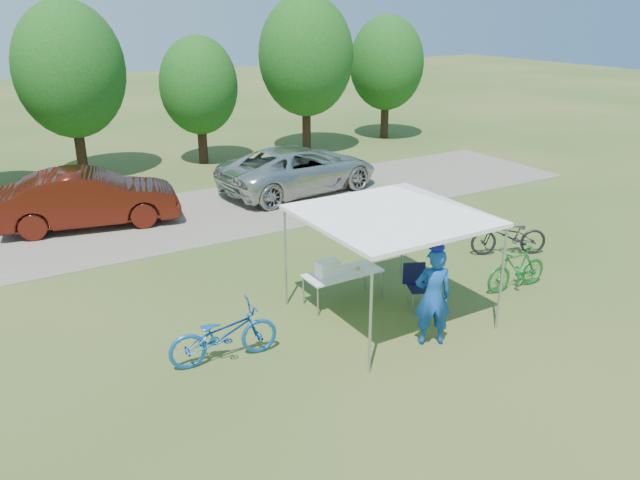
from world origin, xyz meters
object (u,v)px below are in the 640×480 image
object	(u,v)px
folding_table	(343,274)
bike_dark	(509,236)
minivan	(299,169)
cyclist	(433,297)
bike_green	(517,269)
bike_blue	(223,334)
folding_chair	(417,281)
sedan	(89,198)
cooler	(328,268)

from	to	relation	value
folding_table	bike_dark	world-z (taller)	bike_dark
bike_dark	minivan	bearing A→B (deg)	-139.99
bike_dark	folding_table	bearing A→B (deg)	-61.83
folding_table	cyclist	world-z (taller)	cyclist
bike_green	minivan	bearing A→B (deg)	-173.46
bike_blue	bike_green	world-z (taller)	bike_blue
folding_chair	bike_green	world-z (taller)	bike_green
bike_dark	sedan	world-z (taller)	sedan
folding_table	folding_chair	distance (m)	1.54
sedan	cooler	bearing A→B (deg)	-146.89
bike_green	folding_table	bearing A→B (deg)	-107.12
folding_table	cyclist	size ratio (longest dim) A/B	0.88
folding_chair	cooler	bearing A→B (deg)	173.82
bike_blue	bike_green	distance (m)	6.66
folding_chair	sedan	world-z (taller)	sedan
bike_green	folding_chair	bearing A→B (deg)	-97.50
folding_table	bike_dark	size ratio (longest dim) A/B	0.87
bike_green	bike_dark	distance (m)	2.04
bike_dark	sedan	xyz separation A→B (m)	(-8.47, 7.54, 0.32)
bike_blue	bike_dark	size ratio (longest dim) A/B	1.03
cyclist	bike_dark	xyz separation A→B (m)	(4.51, 2.37, -0.44)
bike_blue	minivan	world-z (taller)	minivan
bike_blue	folding_table	bearing A→B (deg)	-68.52
bike_dark	minivan	distance (m)	7.76
sedan	minivan	bearing A→B (deg)	-78.95
cyclist	folding_chair	bearing A→B (deg)	-94.99
cooler	bike_dark	bearing A→B (deg)	1.22
bike_green	bike_dark	xyz separation A→B (m)	(1.37, 1.51, 0.02)
cooler	bike_dark	xyz separation A→B (m)	(5.35, 0.11, -0.35)
folding_table	cooler	world-z (taller)	cooler
cooler	sedan	xyz separation A→B (m)	(-3.12, 7.65, -0.03)
cooler	folding_table	bearing A→B (deg)	0.00
cooler	minivan	bearing A→B (deg)	64.93
cyclist	sedan	size ratio (longest dim) A/B	0.39
bike_blue	bike_dark	xyz separation A→B (m)	(8.01, 0.97, -0.01)
cooler	bike_blue	xyz separation A→B (m)	(-2.66, -0.85, -0.33)
cyclist	minivan	bearing A→B (deg)	-80.93
cyclist	bike_dark	world-z (taller)	cyclist
bike_blue	bike_dark	distance (m)	8.07
cooler	folding_chair	bearing A→B (deg)	-29.70
folding_chair	bike_dark	bearing A→B (deg)	38.84
cooler	bike_dark	size ratio (longest dim) A/B	0.24
sedan	cyclist	bearing A→B (deg)	-147.26
folding_table	cooler	bearing A→B (deg)	180.00
bike_blue	sedan	distance (m)	8.52
minivan	bike_blue	bearing A→B (deg)	136.60
bike_blue	bike_dark	bearing A→B (deg)	-77.39
folding_chair	cooler	size ratio (longest dim) A/B	1.98
cooler	cyclist	distance (m)	2.41
folding_chair	bike_blue	distance (m)	4.26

